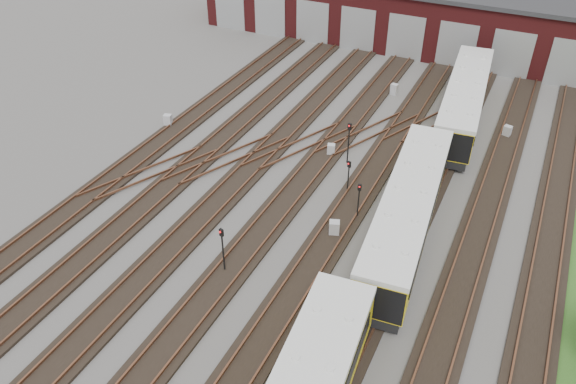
% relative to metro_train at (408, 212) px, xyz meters
% --- Properties ---
extents(ground, '(120.00, 120.00, 0.00)m').
position_rel_metro_train_xyz_m(ground, '(-6.00, -7.16, -1.98)').
color(ground, '#4B4845').
rests_on(ground, ground).
extents(track_network, '(30.40, 70.00, 0.33)m').
position_rel_metro_train_xyz_m(track_network, '(-6.17, -6.57, -1.87)').
color(track_network, black).
rests_on(track_network, ground).
extents(maintenance_shed, '(51.00, 12.50, 6.35)m').
position_rel_metro_train_xyz_m(maintenance_shed, '(-6.01, 32.82, 1.22)').
color(maintenance_shed, '#511416').
rests_on(maintenance_shed, ground).
extents(metro_train, '(4.20, 47.77, 3.22)m').
position_rel_metro_train_xyz_m(metro_train, '(0.00, 0.00, 0.00)').
color(metro_train, black).
rests_on(metro_train, ground).
extents(signal_mast_0, '(0.26, 0.25, 3.08)m').
position_rel_metro_train_xyz_m(signal_mast_0, '(-8.25, -7.24, -0.02)').
color(signal_mast_0, black).
rests_on(signal_mast_0, ground).
extents(signal_mast_1, '(0.25, 0.24, 3.23)m').
position_rel_metro_train_xyz_m(signal_mast_1, '(-6.12, 6.38, 0.07)').
color(signal_mast_1, black).
rests_on(signal_mast_1, ground).
extents(signal_mast_2, '(0.25, 0.24, 2.47)m').
position_rel_metro_train_xyz_m(signal_mast_2, '(-4.78, 2.91, -0.38)').
color(signal_mast_2, black).
rests_on(signal_mast_2, ground).
extents(signal_mast_3, '(0.23, 0.22, 2.58)m').
position_rel_metro_train_xyz_m(signal_mast_3, '(-3.23, 0.61, -0.32)').
color(signal_mast_3, black).
rests_on(signal_mast_3, ground).
extents(relay_cabinet_0, '(0.72, 0.65, 1.02)m').
position_rel_metro_train_xyz_m(relay_cabinet_0, '(-21.00, 5.15, -1.47)').
color(relay_cabinet_0, '#B1B3B6').
rests_on(relay_cabinet_0, ground).
extents(relay_cabinet_1, '(0.66, 0.60, 0.92)m').
position_rel_metro_train_xyz_m(relay_cabinet_1, '(-7.56, 6.79, -1.52)').
color(relay_cabinet_1, '#B1B3B6').
rests_on(relay_cabinet_1, ground).
extents(relay_cabinet_2, '(0.76, 0.70, 1.04)m').
position_rel_metro_train_xyz_m(relay_cabinet_2, '(-3.91, -1.61, -1.46)').
color(relay_cabinet_2, '#B1B3B6').
rests_on(relay_cabinet_2, ground).
extents(relay_cabinet_3, '(0.67, 0.59, 0.97)m').
position_rel_metro_train_xyz_m(relay_cabinet_3, '(-6.41, 18.68, -1.49)').
color(relay_cabinet_3, '#B1B3B6').
rests_on(relay_cabinet_3, ground).
extents(relay_cabinet_4, '(0.68, 0.61, 0.96)m').
position_rel_metro_train_xyz_m(relay_cabinet_4, '(3.72, 15.27, -1.50)').
color(relay_cabinet_4, '#B1B3B6').
rests_on(relay_cabinet_4, ground).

